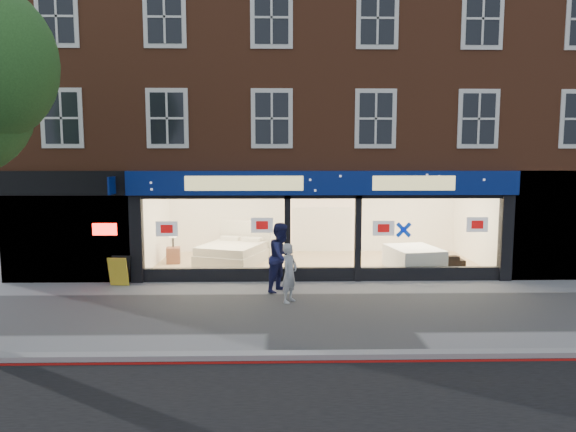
{
  "coord_description": "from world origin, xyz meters",
  "views": [
    {
      "loc": [
        -1.36,
        -12.0,
        3.69
      ],
      "look_at": [
        -1.05,
        2.5,
        2.03
      ],
      "focal_mm": 32.0,
      "sensor_mm": 36.0,
      "label": 1
    }
  ],
  "objects_px": {
    "mattress_stack": "(414,258)",
    "pedestrian_grey": "(290,273)",
    "sofa": "(435,262)",
    "pedestrian_blue": "(282,257)",
    "display_bed": "(233,252)",
    "a_board": "(119,271)"
  },
  "relations": [
    {
      "from": "mattress_stack",
      "to": "pedestrian_grey",
      "type": "height_order",
      "value": "pedestrian_grey"
    },
    {
      "from": "sofa",
      "to": "pedestrian_grey",
      "type": "bearing_deg",
      "value": 33.58
    },
    {
      "from": "display_bed",
      "to": "mattress_stack",
      "type": "height_order",
      "value": "display_bed"
    },
    {
      "from": "sofa",
      "to": "pedestrian_blue",
      "type": "bearing_deg",
      "value": 23.09
    },
    {
      "from": "mattress_stack",
      "to": "display_bed",
      "type": "bearing_deg",
      "value": 168.69
    },
    {
      "from": "display_bed",
      "to": "sofa",
      "type": "relative_size",
      "value": 1.61
    },
    {
      "from": "a_board",
      "to": "pedestrian_blue",
      "type": "relative_size",
      "value": 0.45
    },
    {
      "from": "display_bed",
      "to": "sofa",
      "type": "distance_m",
      "value": 6.68
    },
    {
      "from": "a_board",
      "to": "pedestrian_blue",
      "type": "height_order",
      "value": "pedestrian_blue"
    },
    {
      "from": "a_board",
      "to": "pedestrian_grey",
      "type": "distance_m",
      "value": 5.2
    },
    {
      "from": "display_bed",
      "to": "pedestrian_grey",
      "type": "bearing_deg",
      "value": -47.54
    },
    {
      "from": "display_bed",
      "to": "pedestrian_grey",
      "type": "distance_m",
      "value": 4.86
    },
    {
      "from": "display_bed",
      "to": "a_board",
      "type": "xyz_separation_m",
      "value": [
        -3.06,
        -2.7,
        -0.04
      ]
    },
    {
      "from": "pedestrian_grey",
      "to": "display_bed",
      "type": "bearing_deg",
      "value": 52.62
    },
    {
      "from": "sofa",
      "to": "pedestrian_blue",
      "type": "height_order",
      "value": "pedestrian_blue"
    },
    {
      "from": "display_bed",
      "to": "pedestrian_blue",
      "type": "xyz_separation_m",
      "value": [
        1.62,
        -3.44,
        0.49
      ]
    },
    {
      "from": "display_bed",
      "to": "pedestrian_blue",
      "type": "relative_size",
      "value": 1.48
    },
    {
      "from": "a_board",
      "to": "mattress_stack",
      "type": "bearing_deg",
      "value": 15.29
    },
    {
      "from": "mattress_stack",
      "to": "pedestrian_grey",
      "type": "relative_size",
      "value": 1.34
    },
    {
      "from": "pedestrian_blue",
      "to": "pedestrian_grey",
      "type": "bearing_deg",
      "value": -136.8
    },
    {
      "from": "a_board",
      "to": "pedestrian_grey",
      "type": "bearing_deg",
      "value": -14.56
    },
    {
      "from": "pedestrian_blue",
      "to": "mattress_stack",
      "type": "bearing_deg",
      "value": -29.02
    }
  ]
}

